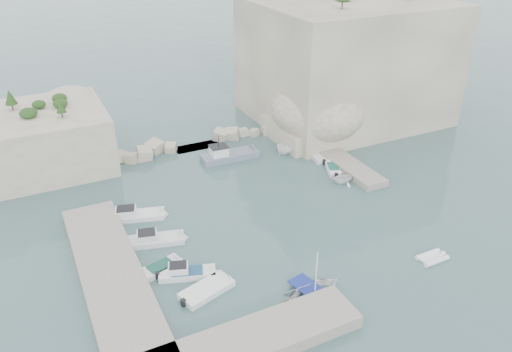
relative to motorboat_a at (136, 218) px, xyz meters
name	(u,v)px	position (x,y,z in m)	size (l,w,h in m)	color
ground	(282,228)	(12.75, -8.24, 0.00)	(400.00, 400.00, 0.00)	#406060
cliff_east	(346,61)	(35.75, 14.76, 8.50)	(26.00, 22.00, 17.00)	beige
cliff_terrace	(302,130)	(25.75, 9.76, 1.25)	(8.00, 10.00, 2.50)	beige
outcrop_west	(39,140)	(-7.25, 16.76, 3.50)	(16.00, 14.00, 7.00)	beige
quay_west	(112,278)	(-4.25, -9.24, 0.55)	(5.00, 24.00, 1.10)	#9E9689
quay_south	(244,344)	(2.75, -20.74, 0.55)	(18.00, 4.00, 1.10)	#9E9689
ledge_east	(338,158)	(26.25, 1.76, 0.40)	(3.00, 16.00, 0.80)	#9E9689
breakwater	(197,142)	(11.75, 13.76, 0.70)	(28.00, 3.00, 1.40)	beige
motorboat_a	(136,218)	(0.00, 0.00, 0.00)	(6.52, 1.94, 1.40)	white
motorboat_b	(156,242)	(0.71, -5.10, 0.00)	(5.87, 1.92, 1.40)	silver
motorboat_c	(161,271)	(-0.13, -9.37, 0.00)	(4.33, 1.57, 0.70)	silver
motorboat_d	(188,276)	(1.75, -11.14, 0.00)	(5.37, 1.60, 1.40)	white
motorboat_e	(207,292)	(2.52, -13.81, 0.00)	(5.03, 2.06, 0.70)	white
rowboat	(315,297)	(10.28, -18.25, 0.00)	(3.78, 5.29, 1.10)	white
inflatable_dinghy	(432,259)	(22.55, -18.69, 0.00)	(2.95, 1.43, 0.44)	white
tender_east_a	(343,182)	(23.62, -3.11, 0.00)	(2.62, 3.03, 1.60)	white
tender_east_b	(333,170)	(24.27, -0.06, 0.00)	(4.18, 1.43, 0.70)	white
tender_east_c	(316,157)	(24.44, 4.08, 0.00)	(4.88, 1.58, 0.70)	silver
tender_east_d	(292,152)	(22.40, 6.61, 0.00)	(1.83, 4.86, 1.88)	white
work_boat	(230,159)	(14.26, 8.38, 0.00)	(8.06, 2.38, 2.20)	slate
rowboat_mast	(316,271)	(10.28, -18.25, 2.65)	(0.10, 0.10, 4.20)	white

